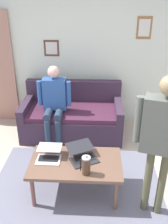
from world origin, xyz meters
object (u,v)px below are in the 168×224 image
Objects in this scene: laptop_center at (82,155)px; french_press at (86,165)px; laptop_left at (49,155)px; coffee_table at (76,165)px; person_seated at (54,100)px; couch at (72,117)px; person_standing at (162,133)px.

laptop_center is 0.30m from french_press.
laptop_left is 0.42m from laptop_center.
laptop_left is at bearing 2.78° from laptop_center.
laptop_left is at bearing -9.11° from coffee_table.
person_seated is at bearing -66.11° from laptop_center.
couch is at bearing -79.54° from french_press.
person_standing is (-0.78, 0.05, 0.48)m from french_press.
coffee_table is 0.15m from laptop_center.
french_press is (-0.31, 1.70, 0.29)m from couch.
person_standing reaches higher than coffee_table.
couch reaches higher than french_press.
laptop_center is 0.37× the size of person_seated.
french_press is 1.59m from person_seated.
couch is 1.34× the size of person_seated.
laptop_left reaches higher than coffee_table.
person_seated is at bearing -48.21° from person_standing.
person_standing is (-0.91, 0.26, 0.65)m from coffee_table.
french_press is at bearing 150.96° from laptop_left.
french_press is at bearing 100.46° from couch.
coffee_table is 0.88× the size of person_seated.
laptop_center is (-0.42, -0.02, 0.00)m from laptop_left.
coffee_table is 0.67× the size of person_standing.
couch is 1.75m from french_press.
laptop_center is at bearing -21.69° from person_standing.
person_standing reaches higher than couch.
french_press is (-0.14, 0.21, 0.17)m from coffee_table.
french_press is at bearing 101.32° from laptop_center.
couch is at bearing -83.24° from coffee_table.
person_seated is (0.27, 0.23, 0.42)m from couch.
person_standing reaches higher than laptop_center.
couch is 1.02× the size of person_standing.
person_standing reaches higher than laptop_left.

